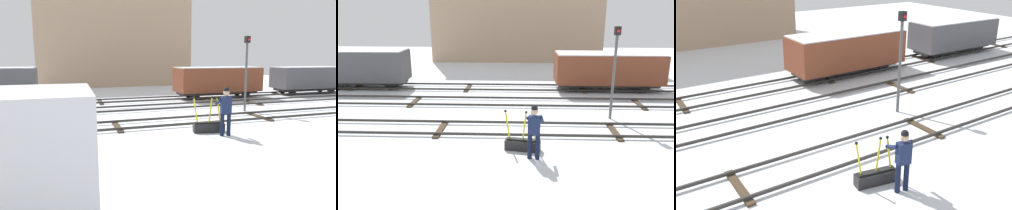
% 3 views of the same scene
% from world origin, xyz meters
% --- Properties ---
extents(ground_plane, '(60.00, 60.00, 0.00)m').
position_xyz_m(ground_plane, '(0.00, 0.00, 0.00)').
color(ground_plane, silver).
extents(track_main_line, '(44.00, 1.94, 0.18)m').
position_xyz_m(track_main_line, '(0.00, 0.00, 0.11)').
color(track_main_line, '#2D2B28').
rests_on(track_main_line, ground_plane).
extents(track_siding_near, '(44.00, 1.94, 0.18)m').
position_xyz_m(track_siding_near, '(0.00, 4.06, 0.11)').
color(track_siding_near, '#2D2B28').
rests_on(track_siding_near, ground_plane).
extents(track_siding_far, '(44.00, 1.94, 0.18)m').
position_xyz_m(track_siding_far, '(0.00, 7.34, 0.11)').
color(track_siding_far, '#2D2B28').
rests_on(track_siding_far, ground_plane).
extents(switch_lever_frame, '(1.30, 0.58, 1.45)m').
position_xyz_m(switch_lever_frame, '(-0.18, -1.87, 0.25)').
color(switch_lever_frame, black).
rests_on(switch_lever_frame, ground_plane).
extents(rail_worker, '(0.62, 0.74, 1.85)m').
position_xyz_m(rail_worker, '(0.18, -2.53, 1.06)').
color(rail_worker, '#111831').
rests_on(rail_worker, ground_plane).
extents(signal_post, '(0.24, 0.32, 4.08)m').
position_xyz_m(signal_post, '(3.80, 1.80, 2.48)').
color(signal_post, '#4C4C4C').
rests_on(signal_post, ground_plane).
extents(apartment_building, '(15.75, 6.23, 9.70)m').
position_xyz_m(apartment_building, '(-0.64, 20.68, 4.86)').
color(apartment_building, tan).
rests_on(apartment_building, ground_plane).
extents(freight_car_near_switch, '(5.03, 2.14, 2.37)m').
position_xyz_m(freight_car_near_switch, '(-9.79, 7.34, 1.36)').
color(freight_car_near_switch, '#2D2B28').
rests_on(freight_car_near_switch, ground_plane).
extents(freight_car_far_end, '(6.26, 2.31, 2.26)m').
position_xyz_m(freight_car_far_end, '(4.96, 7.34, 1.31)').
color(freight_car_far_end, '#2D2B28').
rests_on(freight_car_far_end, ground_plane).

